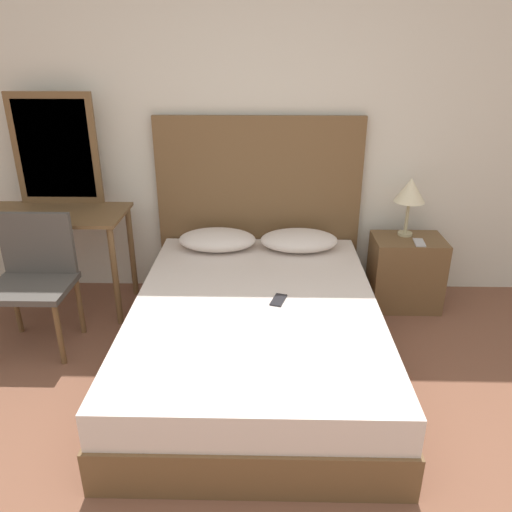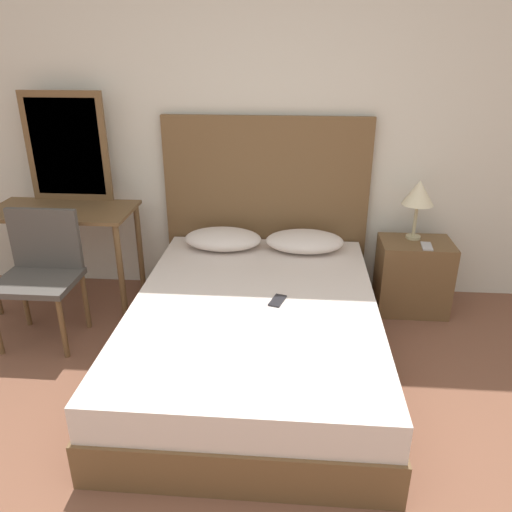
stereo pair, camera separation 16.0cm
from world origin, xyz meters
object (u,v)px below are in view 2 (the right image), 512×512
Objects in this scene: table_lamp at (419,194)px; phone_on_nightstand at (427,246)px; vanity_desk at (63,225)px; bed at (255,333)px; phone_on_bed at (278,301)px; nightstand at (413,276)px; chair at (41,267)px.

table_lamp reaches higher than phone_on_nightstand.
bed is at bearing -25.40° from vanity_desk.
phone_on_bed is 1.25m from phone_on_nightstand.
phone_on_bed is at bearing -138.08° from table_lamp.
nightstand is at bearing 38.93° from phone_on_bed.
vanity_desk is at bearing -179.90° from phone_on_nightstand.
chair is (-2.61, -0.47, -0.04)m from phone_on_nightstand.
phone_on_nightstand reaches higher than nightstand.
phone_on_bed is at bearing 2.32° from bed.
phone_on_bed is 1.77m from vanity_desk.
vanity_desk is at bearing 94.30° from chair.
phone_on_bed reaches higher than bed.
vanity_desk reaches higher than phone_on_nightstand.
table_lamp reaches higher than nightstand.
nightstand is 0.62m from table_lamp.
phone_on_bed is 1.05× the size of phone_on_nightstand.
table_lamp is at bearing 3.75° from vanity_desk.
bed is 12.74× the size of phone_on_bed.
nightstand is at bearing 35.49° from bed.
phone_on_bed is at bearing -145.66° from phone_on_nightstand.
phone_on_nightstand is at bearing -69.20° from table_lamp.
nightstand is 0.63× the size of chair.
phone_on_nightstand is (1.16, 0.71, 0.33)m from bed.
vanity_desk is at bearing -176.25° from table_lamp.
phone_on_nightstand is (0.05, -0.09, 0.28)m from nightstand.
phone_on_nightstand is at bearing 34.34° from phone_on_bed.
bed is at bearing -177.68° from phone_on_bed.
bed is 0.27m from phone_on_bed.
table_lamp is at bearing 103.31° from nightstand.
chair reaches higher than vanity_desk.
bed is 1.49m from chair.
bed is 13.37× the size of phone_on_nightstand.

